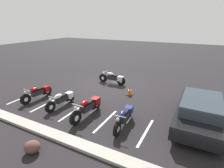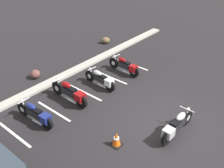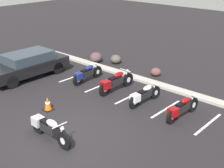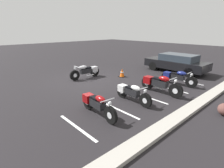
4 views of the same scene
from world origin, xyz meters
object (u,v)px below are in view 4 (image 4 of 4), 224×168
object	(u,v)px
parked_bike_1	(159,83)
traffic_cone	(122,73)
car_black	(177,63)
parked_bike_0	(177,77)
parked_bike_2	(131,92)
motorcycle_silver_featured	(87,71)
parked_bike_3	(97,104)

from	to	relation	value
parked_bike_1	traffic_cone	bearing A→B (deg)	167.59
car_black	parked_bike_0	bearing A→B (deg)	118.56
parked_bike_2	parked_bike_0	bearing A→B (deg)	91.08
motorcycle_silver_featured	parked_bike_0	size ratio (longest dim) A/B	1.03
motorcycle_silver_featured	parked_bike_2	xyz separation A→B (m)	(0.76, 4.43, -0.03)
parked_bike_0	car_black	size ratio (longest dim) A/B	0.48
parked_bike_0	traffic_cone	xyz separation A→B (m)	(1.07, -3.21, -0.17)
motorcycle_silver_featured	parked_bike_1	size ratio (longest dim) A/B	0.94
parked_bike_1	parked_bike_3	bearing A→B (deg)	-92.38
parked_bike_3	car_black	xyz separation A→B (m)	(-8.35, -1.35, 0.26)
motorcycle_silver_featured	parked_bike_1	distance (m)	4.74
parked_bike_0	parked_bike_2	distance (m)	3.67
car_black	parked_bike_2	bearing A→B (deg)	102.25
parked_bike_0	car_black	distance (m)	3.24
parked_bike_3	car_black	size ratio (longest dim) A/B	0.47
motorcycle_silver_featured	parked_bike_0	distance (m)	5.42
parked_bike_2	traffic_cone	bearing A→B (deg)	143.06
parked_bike_3	traffic_cone	world-z (taller)	parked_bike_3
car_black	parked_bike_1	bearing A→B (deg)	108.78
motorcycle_silver_featured	car_black	world-z (taller)	car_black
parked_bike_2	car_black	xyz separation A→B (m)	(-6.50, -1.39, 0.27)
motorcycle_silver_featured	parked_bike_2	distance (m)	4.50
parked_bike_3	car_black	distance (m)	8.46
parked_bike_3	parked_bike_0	bearing A→B (deg)	91.88
parked_bike_2	traffic_cone	xyz separation A→B (m)	(-2.60, -3.07, -0.15)
parked_bike_2	parked_bike_3	xyz separation A→B (m)	(1.85, -0.05, 0.01)
parked_bike_1	parked_bike_3	distance (m)	3.65
parked_bike_3	traffic_cone	distance (m)	5.38
parked_bike_1	parked_bike_3	world-z (taller)	parked_bike_1
motorcycle_silver_featured	car_black	bearing A→B (deg)	153.56
traffic_cone	parked_bike_1	bearing A→B (deg)	76.23
traffic_cone	parked_bike_0	bearing A→B (deg)	108.38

